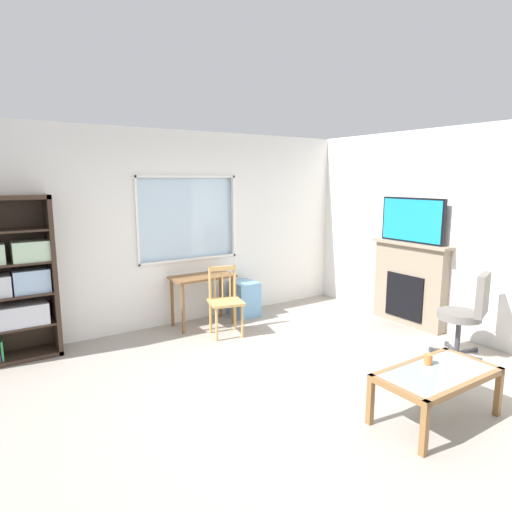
{
  "coord_description": "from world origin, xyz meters",
  "views": [
    {
      "loc": [
        -2.52,
        -3.14,
        2.04
      ],
      "look_at": [
        0.22,
        0.99,
        1.17
      ],
      "focal_mm": 30.92,
      "sensor_mm": 36.0,
      "label": 1
    }
  ],
  "objects_px": {
    "fireplace": "(409,283)",
    "sippy_cup": "(428,359)",
    "office_chair": "(468,310)",
    "tv": "(412,220)",
    "coffee_table": "(437,378)",
    "wooden_chair": "(225,300)",
    "bookshelf": "(12,284)",
    "plastic_drawer_unit": "(244,299)",
    "desk_under_window": "(202,284)"
  },
  "relations": [
    {
      "from": "bookshelf",
      "to": "office_chair",
      "type": "height_order",
      "value": "bookshelf"
    },
    {
      "from": "fireplace",
      "to": "tv",
      "type": "xyz_separation_m",
      "value": [
        -0.02,
        0.0,
        0.89
      ]
    },
    {
      "from": "wooden_chair",
      "to": "plastic_drawer_unit",
      "type": "relative_size",
      "value": 1.74
    },
    {
      "from": "bookshelf",
      "to": "office_chair",
      "type": "distance_m",
      "value": 5.16
    },
    {
      "from": "coffee_table",
      "to": "sippy_cup",
      "type": "relative_size",
      "value": 11.99
    },
    {
      "from": "wooden_chair",
      "to": "fireplace",
      "type": "height_order",
      "value": "fireplace"
    },
    {
      "from": "fireplace",
      "to": "office_chair",
      "type": "distance_m",
      "value": 1.21
    },
    {
      "from": "plastic_drawer_unit",
      "to": "sippy_cup",
      "type": "distance_m",
      "value": 3.26
    },
    {
      "from": "desk_under_window",
      "to": "coffee_table",
      "type": "bearing_deg",
      "value": -81.17
    },
    {
      "from": "office_chair",
      "to": "coffee_table",
      "type": "height_order",
      "value": "office_chair"
    },
    {
      "from": "fireplace",
      "to": "wooden_chair",
      "type": "bearing_deg",
      "value": 156.13
    },
    {
      "from": "sippy_cup",
      "to": "plastic_drawer_unit",
      "type": "bearing_deg",
      "value": 87.6
    },
    {
      "from": "bookshelf",
      "to": "sippy_cup",
      "type": "height_order",
      "value": "bookshelf"
    },
    {
      "from": "bookshelf",
      "to": "plastic_drawer_unit",
      "type": "relative_size",
      "value": 3.59
    },
    {
      "from": "desk_under_window",
      "to": "wooden_chair",
      "type": "xyz_separation_m",
      "value": [
        0.07,
        -0.52,
        -0.12
      ]
    },
    {
      "from": "tv",
      "to": "coffee_table",
      "type": "bearing_deg",
      "value": -137.14
    },
    {
      "from": "plastic_drawer_unit",
      "to": "tv",
      "type": "height_order",
      "value": "tv"
    },
    {
      "from": "desk_under_window",
      "to": "sippy_cup",
      "type": "distance_m",
      "value": 3.25
    },
    {
      "from": "tv",
      "to": "sippy_cup",
      "type": "xyz_separation_m",
      "value": [
        -1.84,
        -1.63,
        -0.99
      ]
    },
    {
      "from": "desk_under_window",
      "to": "fireplace",
      "type": "xyz_separation_m",
      "value": [
        2.44,
        -1.56,
        0.0
      ]
    },
    {
      "from": "desk_under_window",
      "to": "plastic_drawer_unit",
      "type": "bearing_deg",
      "value": 4.0
    },
    {
      "from": "plastic_drawer_unit",
      "to": "fireplace",
      "type": "bearing_deg",
      "value": -43.12
    },
    {
      "from": "desk_under_window",
      "to": "sippy_cup",
      "type": "bearing_deg",
      "value": -79.72
    },
    {
      "from": "bookshelf",
      "to": "wooden_chair",
      "type": "xyz_separation_m",
      "value": [
        2.38,
        -0.62,
        -0.42
      ]
    },
    {
      "from": "bookshelf",
      "to": "tv",
      "type": "xyz_separation_m",
      "value": [
        4.73,
        -1.67,
        0.6
      ]
    },
    {
      "from": "plastic_drawer_unit",
      "to": "office_chair",
      "type": "height_order",
      "value": "office_chair"
    },
    {
      "from": "plastic_drawer_unit",
      "to": "bookshelf",
      "type": "bearing_deg",
      "value": 178.86
    },
    {
      "from": "bookshelf",
      "to": "coffee_table",
      "type": "xyz_separation_m",
      "value": [
        2.83,
        -3.44,
        -0.51
      ]
    },
    {
      "from": "desk_under_window",
      "to": "plastic_drawer_unit",
      "type": "xyz_separation_m",
      "value": [
        0.72,
        0.05,
        -0.33
      ]
    },
    {
      "from": "plastic_drawer_unit",
      "to": "sippy_cup",
      "type": "xyz_separation_m",
      "value": [
        -0.14,
        -3.25,
        0.22
      ]
    },
    {
      "from": "tv",
      "to": "office_chair",
      "type": "height_order",
      "value": "tv"
    },
    {
      "from": "bookshelf",
      "to": "fireplace",
      "type": "distance_m",
      "value": 5.04
    },
    {
      "from": "bookshelf",
      "to": "desk_under_window",
      "type": "bearing_deg",
      "value": -2.73
    },
    {
      "from": "fireplace",
      "to": "sippy_cup",
      "type": "relative_size",
      "value": 13.35
    },
    {
      "from": "wooden_chair",
      "to": "plastic_drawer_unit",
      "type": "bearing_deg",
      "value": 41.08
    },
    {
      "from": "bookshelf",
      "to": "coffee_table",
      "type": "distance_m",
      "value": 4.48
    },
    {
      "from": "bookshelf",
      "to": "office_chair",
      "type": "bearing_deg",
      "value": -32.99
    },
    {
      "from": "wooden_chair",
      "to": "coffee_table",
      "type": "relative_size",
      "value": 0.83
    },
    {
      "from": "desk_under_window",
      "to": "wooden_chair",
      "type": "bearing_deg",
      "value": -82.53
    },
    {
      "from": "desk_under_window",
      "to": "sippy_cup",
      "type": "height_order",
      "value": "desk_under_window"
    },
    {
      "from": "office_chair",
      "to": "sippy_cup",
      "type": "relative_size",
      "value": 11.11
    },
    {
      "from": "wooden_chair",
      "to": "tv",
      "type": "height_order",
      "value": "tv"
    },
    {
      "from": "bookshelf",
      "to": "wooden_chair",
      "type": "bearing_deg",
      "value": -14.74
    },
    {
      "from": "sippy_cup",
      "to": "office_chair",
      "type": "bearing_deg",
      "value": 19.22
    },
    {
      "from": "bookshelf",
      "to": "desk_under_window",
      "type": "height_order",
      "value": "bookshelf"
    },
    {
      "from": "tv",
      "to": "coffee_table",
      "type": "relative_size",
      "value": 0.91
    },
    {
      "from": "fireplace",
      "to": "tv",
      "type": "distance_m",
      "value": 0.89
    },
    {
      "from": "wooden_chair",
      "to": "bookshelf",
      "type": "bearing_deg",
      "value": 165.26
    },
    {
      "from": "bookshelf",
      "to": "coffee_table",
      "type": "relative_size",
      "value": 1.73
    },
    {
      "from": "wooden_chair",
      "to": "plastic_drawer_unit",
      "type": "height_order",
      "value": "wooden_chair"
    }
  ]
}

